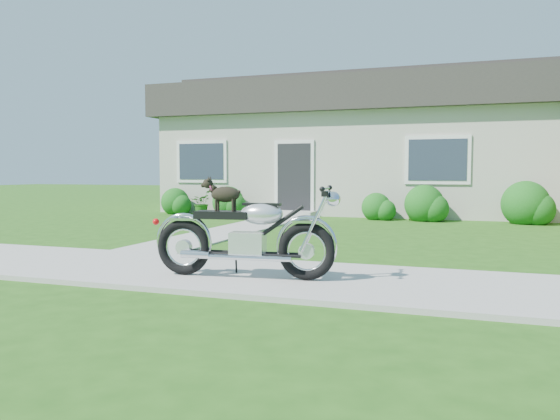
# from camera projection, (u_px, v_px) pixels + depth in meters

# --- Properties ---
(ground) EXTENTS (80.00, 80.00, 0.00)m
(ground) POSITION_uv_depth(u_px,v_px,m) (191.00, 272.00, 6.97)
(ground) COLOR #235114
(ground) RESTS_ON ground
(sidewalk) EXTENTS (24.00, 2.20, 0.04)m
(sidewalk) POSITION_uv_depth(u_px,v_px,m) (191.00, 270.00, 6.97)
(sidewalk) COLOR #9E9B93
(sidewalk) RESTS_ON ground
(walkway) EXTENTS (1.20, 8.00, 0.03)m
(walkway) POSITION_uv_depth(u_px,v_px,m) (240.00, 229.00, 12.17)
(walkway) COLOR #9E9B93
(walkway) RESTS_ON ground
(house) EXTENTS (12.60, 7.03, 4.50)m
(house) POSITION_uv_depth(u_px,v_px,m) (365.00, 145.00, 18.12)
(house) COLOR beige
(house) RESTS_ON ground
(shrub_row) EXTENTS (10.80, 1.15, 1.15)m
(shrub_row) POSITION_uv_depth(u_px,v_px,m) (372.00, 204.00, 14.66)
(shrub_row) COLOR #185917
(shrub_row) RESTS_ON ground
(potted_plant_left) EXTENTS (0.64, 0.71, 0.72)m
(potted_plant_left) POSITION_uv_depth(u_px,v_px,m) (201.00, 203.00, 16.42)
(potted_plant_left) COLOR #205A17
(potted_plant_left) RESTS_ON ground
(potted_plant_right) EXTENTS (0.52, 0.52, 0.65)m
(potted_plant_right) POSITION_uv_depth(u_px,v_px,m) (414.00, 208.00, 14.36)
(potted_plant_right) COLOR #37701E
(potted_plant_right) RESTS_ON ground
(motorcycle_with_dog) EXTENTS (2.22, 0.62, 1.16)m
(motorcycle_with_dog) POSITION_uv_depth(u_px,v_px,m) (247.00, 235.00, 6.37)
(motorcycle_with_dog) COLOR black
(motorcycle_with_dog) RESTS_ON sidewalk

